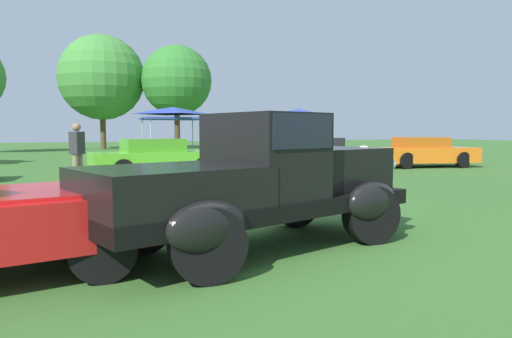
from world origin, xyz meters
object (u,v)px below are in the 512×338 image
Objects in this scene: spectator_near_truck at (77,152)px; canopy_tent_right_field at (299,114)px; feature_pickup_truck at (259,180)px; show_car_charcoal at (317,154)px; show_car_lime at (157,158)px; canopy_tent_center_field at (173,112)px; show_car_orange at (424,152)px.

canopy_tent_right_field is (11.79, 10.25, 1.51)m from spectator_near_truck.
feature_pickup_truck reaches higher than show_car_charcoal.
canopy_tent_center_field reaches higher than show_car_lime.
canopy_tent_center_field is at bearing 113.05° from show_car_charcoal.
feature_pickup_truck is 8.30m from spectator_near_truck.
show_car_orange is 12.45m from canopy_tent_center_field.
canopy_tent_center_field reaches higher than show_car_charcoal.
spectator_near_truck is at bearing -139.00° from canopy_tent_right_field.
canopy_tent_right_field is (9.80, 18.31, 1.55)m from feature_pickup_truck.
canopy_tent_center_field is 1.12× the size of canopy_tent_right_field.
canopy_tent_right_field is (-1.50, 8.30, 1.82)m from show_car_orange.
show_car_orange is at bearing -79.73° from canopy_tent_right_field.
show_car_charcoal is at bearing 175.92° from show_car_orange.
canopy_tent_center_field is (4.85, 10.90, 1.51)m from spectator_near_truck.
show_car_orange is 1.43× the size of canopy_tent_center_field.
show_car_orange is at bearing 41.50° from feature_pickup_truck.
canopy_tent_center_field is at bearing 75.04° from show_car_lime.
feature_pickup_truck is at bearing -122.23° from show_car_charcoal.
canopy_tent_center_field is (-8.45, 8.96, 1.82)m from show_car_orange.
feature_pickup_truck is at bearing -92.67° from show_car_lime.
show_car_lime is 3.16m from spectator_near_truck.
show_car_orange is 8.63m from canopy_tent_right_field.
show_car_charcoal is 2.71× the size of spectator_near_truck.
canopy_tent_right_field is at bearing 67.62° from show_car_charcoal.
canopy_tent_right_field is (3.28, 7.96, 1.82)m from show_car_charcoal.
canopy_tent_right_field is (9.33, 8.29, 1.82)m from show_car_lime.
feature_pickup_truck is 19.24m from canopy_tent_center_field.
spectator_near_truck is at bearing -113.97° from canopy_tent_center_field.
feature_pickup_truck is 1.05× the size of show_car_orange.
feature_pickup_truck is at bearing -76.11° from spectator_near_truck.
show_car_lime and show_car_orange have the same top height.
canopy_tent_center_field reaches higher than feature_pickup_truck.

